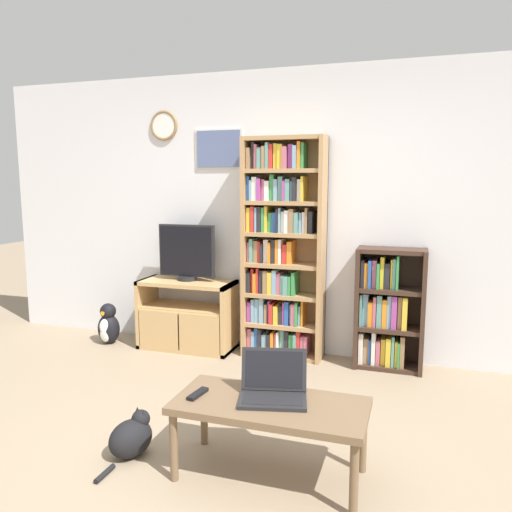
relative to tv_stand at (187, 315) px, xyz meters
name	(u,v)px	position (x,y,z in m)	size (l,w,h in m)	color
ground_plane	(193,476)	(0.96, -1.92, -0.33)	(18.00, 18.00, 0.00)	gray
wall_back	(291,213)	(0.96, 0.27, 0.98)	(6.14, 0.09, 2.60)	silver
tv_stand	(187,315)	(0.00, 0.00, 0.00)	(0.91, 0.40, 0.66)	tan
television	(187,253)	(-0.01, 0.04, 0.60)	(0.56, 0.18, 0.53)	black
bookshelf_tall	(280,251)	(0.90, 0.10, 0.65)	(0.73, 0.28, 1.99)	tan
bookshelf_short	(386,311)	(1.85, 0.09, 0.17)	(0.57, 0.29, 1.04)	#3D281E
coffee_table	(270,411)	(1.36, -1.78, 0.05)	(1.04, 0.48, 0.43)	brown
laptop	(273,387)	(1.36, -1.72, 0.16)	(0.42, 0.35, 0.25)	#232326
remote_near_laptop	(198,394)	(0.95, -1.82, 0.10)	(0.07, 0.16, 0.02)	black
cat	(132,437)	(0.54, -1.84, -0.21)	(0.29, 0.47, 0.27)	black
penguin_figurine	(108,325)	(-0.80, -0.12, -0.15)	(0.22, 0.20, 0.41)	black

